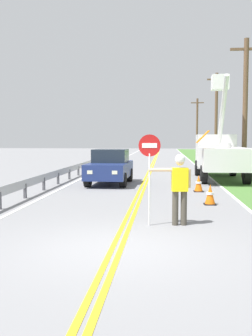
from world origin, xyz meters
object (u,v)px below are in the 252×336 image
object	(u,v)px
stop_sign_paddle	(149,159)
utility_pole_far	(197,125)
oncoming_sedan_nearest	(110,167)
utility_pole_near	(245,105)
utility_pole_mid	(216,116)
traffic_cone_mid	(199,184)
utility_bucket_truck	(219,153)
traffic_cone_lead	(210,195)
flagger_worker	(179,185)

from	to	relation	value
stop_sign_paddle	utility_pole_far	world-z (taller)	utility_pole_far
utility_pole_far	oncoming_sedan_nearest	bearing A→B (deg)	-101.04
utility_pole_near	utility_pole_far	distance (m)	33.29
oncoming_sedan_nearest	utility_pole_mid	xyz separation A→B (m)	(7.55, 19.03, 3.55)
utility_pole_mid	traffic_cone_mid	distance (m)	22.10
stop_sign_paddle	utility_bucket_truck	world-z (taller)	utility_bucket_truck
stop_sign_paddle	traffic_cone_lead	world-z (taller)	stop_sign_paddle
utility_pole_mid	utility_pole_near	bearing A→B (deg)	-91.26
utility_bucket_truck	oncoming_sedan_nearest	bearing A→B (deg)	-151.62
stop_sign_paddle	traffic_cone_mid	size ratio (longest dim) A/B	3.33
flagger_worker	utility_pole_near	world-z (taller)	utility_pole_near
utility_bucket_truck	utility_pole_mid	distance (m)	16.34
stop_sign_paddle	utility_bucket_truck	xyz separation A→B (m)	(3.41, 12.06, -0.29)
flagger_worker	oncoming_sedan_nearest	xyz separation A→B (m)	(-3.02, 8.90, -0.21)
flagger_worker	traffic_cone_mid	bearing A→B (deg)	80.69
oncoming_sedan_nearest	utility_pole_near	world-z (taller)	utility_pole_near
flagger_worker	traffic_cone_mid	xyz separation A→B (m)	(1.06, 6.48, -0.71)
traffic_cone_mid	flagger_worker	bearing A→B (deg)	-99.31
utility_pole_near	traffic_cone_mid	xyz separation A→B (m)	(-3.14, -6.50, -3.77)
utility_bucket_truck	traffic_cone_mid	world-z (taller)	utility_bucket_truck
utility_bucket_truck	traffic_cone_lead	bearing A→B (deg)	-99.68
flagger_worker	utility_pole_near	size ratio (longest dim) A/B	0.23
stop_sign_paddle	oncoming_sedan_nearest	distance (m)	9.32
flagger_worker	traffic_cone_lead	world-z (taller)	flagger_worker
flagger_worker	utility_pole_far	xyz separation A→B (m)	(4.27, 46.28, 3.06)
traffic_cone_lead	traffic_cone_mid	world-z (taller)	same
utility_pole_mid	oncoming_sedan_nearest	bearing A→B (deg)	-111.64
utility_pole_far	traffic_cone_mid	distance (m)	40.11
utility_pole_mid	traffic_cone_lead	world-z (taller)	utility_pole_mid
utility_bucket_truck	utility_pole_far	world-z (taller)	utility_pole_far
utility_pole_mid	utility_pole_far	world-z (taller)	utility_pole_mid
oncoming_sedan_nearest	traffic_cone_mid	distance (m)	4.77
utility_pole_far	traffic_cone_mid	xyz separation A→B (m)	(-3.21, -39.80, -3.77)
stop_sign_paddle	traffic_cone_mid	xyz separation A→B (m)	(1.82, 6.58, -1.37)
utility_bucket_truck	oncoming_sedan_nearest	world-z (taller)	utility_bucket_truck
oncoming_sedan_nearest	traffic_cone_mid	xyz separation A→B (m)	(4.08, -2.42, -0.50)
utility_pole_far	utility_pole_mid	bearing A→B (deg)	-89.19
stop_sign_paddle	utility_pole_mid	size ratio (longest dim) A/B	0.28
utility_pole_near	traffic_cone_mid	size ratio (longest dim) A/B	11.23
utility_pole_near	utility_pole_mid	distance (m)	14.95
stop_sign_paddle	traffic_cone_mid	bearing A→B (deg)	74.50
flagger_worker	traffic_cone_lead	size ratio (longest dim) A/B	2.61
traffic_cone_mid	traffic_cone_lead	bearing A→B (deg)	-88.20
oncoming_sedan_nearest	utility_pole_mid	bearing A→B (deg)	68.36
oncoming_sedan_nearest	utility_bucket_truck	bearing A→B (deg)	28.38
utility_pole_near	traffic_cone_mid	distance (m)	8.15
flagger_worker	traffic_cone_lead	xyz separation A→B (m)	(1.16, 3.25, -0.71)
stop_sign_paddle	traffic_cone_lead	bearing A→B (deg)	60.12
utility_pole_mid	utility_pole_far	bearing A→B (deg)	90.81
oncoming_sedan_nearest	utility_pole_far	bearing A→B (deg)	78.96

